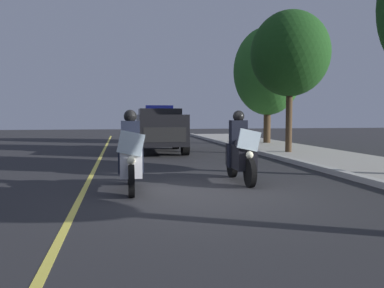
{
  "coord_description": "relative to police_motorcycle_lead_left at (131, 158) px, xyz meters",
  "views": [
    {
      "loc": [
        7.86,
        -1.7,
        1.58
      ],
      "look_at": [
        -1.56,
        0.0,
        0.9
      ],
      "focal_mm": 36.75,
      "sensor_mm": 36.0,
      "label": 1
    }
  ],
  "objects": [
    {
      "name": "curb_strip",
      "position": [
        0.54,
        5.49,
        -0.62
      ],
      "size": [
        48.0,
        0.24,
        0.15
      ],
      "primitive_type": "cube",
      "color": "#B7B5AD",
      "rests_on": "ground"
    },
    {
      "name": "ground_plane",
      "position": [
        0.54,
        1.51,
        -0.7
      ],
      "size": [
        80.0,
        80.0,
        0.0
      ],
      "primitive_type": "plane",
      "color": "#28282B"
    },
    {
      "name": "tree_far_back",
      "position": [
        -6.85,
        6.63,
        3.41
      ],
      "size": [
        3.21,
        3.21,
        5.76
      ],
      "color": "#42301E",
      "rests_on": "sidewalk_strip"
    },
    {
      "name": "tree_behind_suv",
      "position": [
        -12.42,
        7.83,
        3.35
      ],
      "size": [
        3.79,
        3.79,
        6.39
      ],
      "color": "#42301E",
      "rests_on": "sidewalk_strip"
    },
    {
      "name": "police_motorcycle_lead_right",
      "position": [
        -0.63,
        2.62,
        0.0
      ],
      "size": [
        2.14,
        0.56,
        1.72
      ],
      "color": "black",
      "rests_on": "ground"
    },
    {
      "name": "police_motorcycle_lead_left",
      "position": [
        0.0,
        0.0,
        0.0
      ],
      "size": [
        2.14,
        0.56,
        1.72
      ],
      "color": "black",
      "rests_on": "ground"
    },
    {
      "name": "lane_stripe_center",
      "position": [
        0.54,
        -0.99,
        -0.7
      ],
      "size": [
        48.0,
        0.12,
        0.01
      ],
      "primitive_type": "cube",
      "color": "#E0D14C",
      "rests_on": "ground"
    },
    {
      "name": "police_suv",
      "position": [
        -8.76,
        1.46,
        0.37
      ],
      "size": [
        4.94,
        2.14,
        2.05
      ],
      "color": "black",
      "rests_on": "ground"
    }
  ]
}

